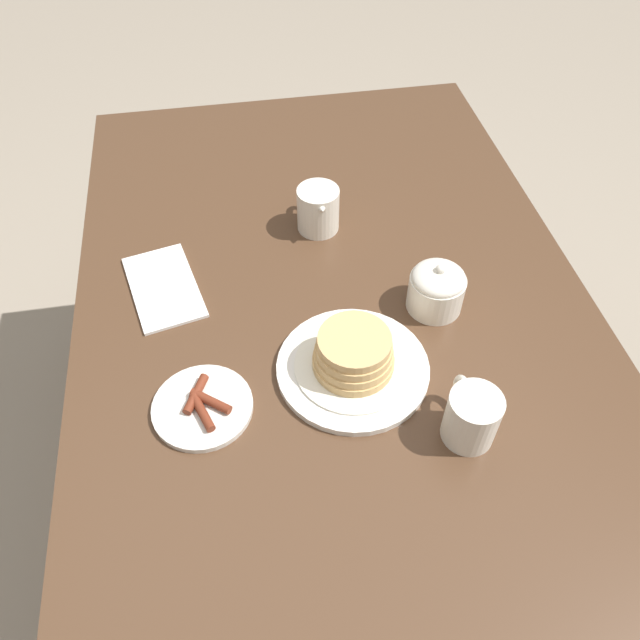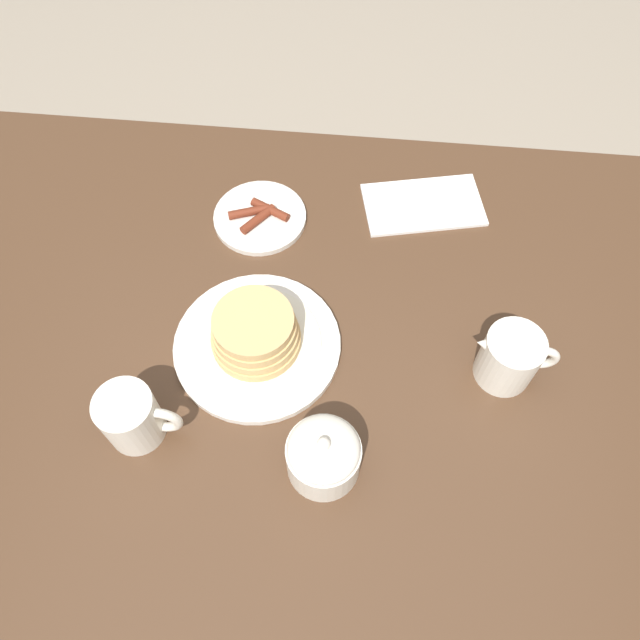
# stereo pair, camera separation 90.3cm
# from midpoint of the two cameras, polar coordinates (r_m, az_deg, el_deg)

# --- Properties ---
(ground_plane) EXTENTS (8.00, 8.00, 0.00)m
(ground_plane) POSITION_cam_midpoint_polar(r_m,az_deg,el_deg) (1.56, 11.70, -26.14)
(ground_plane) COLOR gray
(dining_table) EXTENTS (1.58, 0.89, 0.73)m
(dining_table) POSITION_cam_midpoint_polar(r_m,az_deg,el_deg) (0.95, 18.85, -22.80)
(dining_table) COLOR #4C3321
(dining_table) RESTS_ON ground_plane
(pancake_plate) EXTENTS (0.24, 0.24, 0.08)m
(pancake_plate) POSITION_cam_midpoint_polar(r_m,az_deg,el_deg) (0.81, 17.79, -21.15)
(pancake_plate) COLOR white
(pancake_plate) RESTS_ON dining_table
(side_plate_bacon) EXTENTS (0.15, 0.15, 0.02)m
(side_plate_bacon) POSITION_cam_midpoint_polar(r_m,az_deg,el_deg) (0.89, 14.57, -6.58)
(side_plate_bacon) COLOR silver
(side_plate_bacon) RESTS_ON dining_table
(coffee_mug) EXTENTS (0.11, 0.08, 0.09)m
(coffee_mug) POSITION_cam_midpoint_polar(r_m,az_deg,el_deg) (0.76, 7.07, -31.58)
(coffee_mug) COLOR silver
(coffee_mug) RESTS_ON dining_table
(creamer_pitcher) EXTENTS (0.12, 0.08, 0.10)m
(creamer_pitcher) POSITION_cam_midpoint_polar(r_m,az_deg,el_deg) (0.95, 40.28, -19.79)
(creamer_pitcher) COLOR silver
(creamer_pitcher) RESTS_ON dining_table
(sugar_bowl) EXTENTS (0.09, 0.09, 0.10)m
(sugar_bowl) POSITION_cam_midpoint_polar(r_m,az_deg,el_deg) (0.82, 27.90, -32.33)
(sugar_bowl) COLOR silver
(sugar_bowl) RESTS_ON dining_table
(napkin) EXTENTS (0.21, 0.15, 0.01)m
(napkin) POSITION_cam_midpoint_polar(r_m,az_deg,el_deg) (1.01, 29.41, -4.50)
(napkin) COLOR white
(napkin) RESTS_ON dining_table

